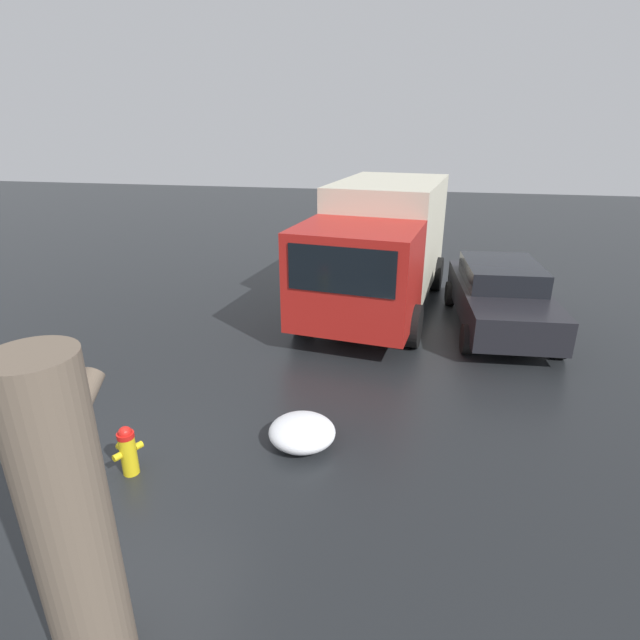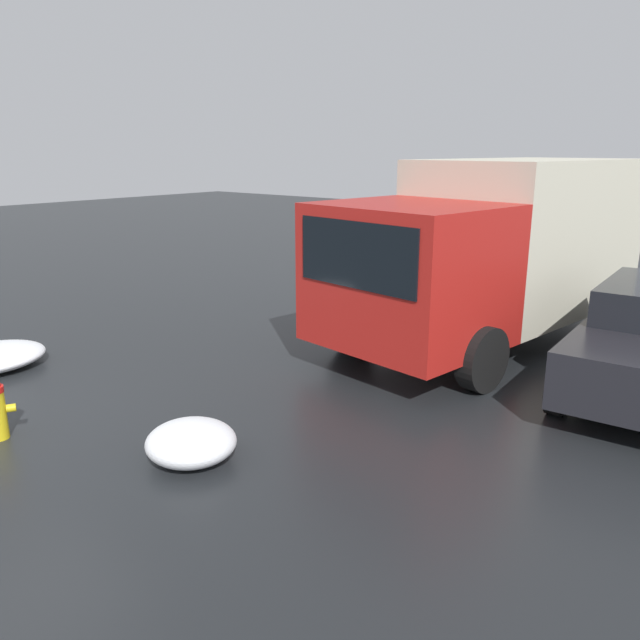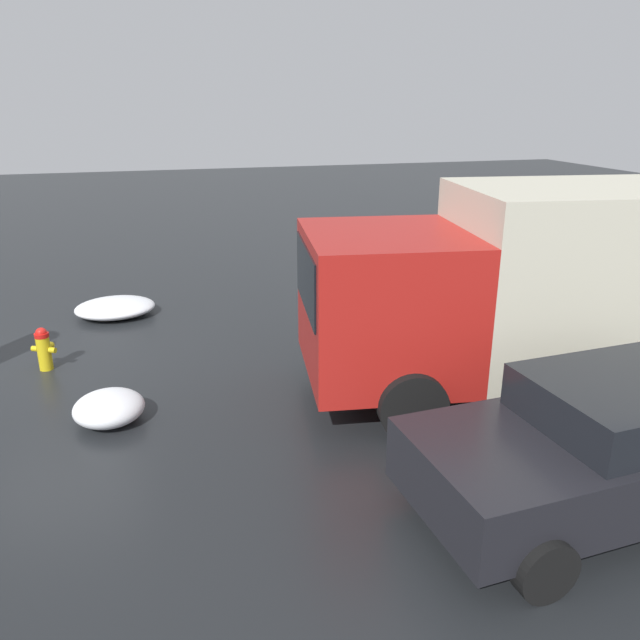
# 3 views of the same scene
# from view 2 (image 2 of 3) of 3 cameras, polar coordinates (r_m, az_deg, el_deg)

# --- Properties ---
(ground_plane) EXTENTS (60.00, 60.00, 0.00)m
(ground_plane) POSITION_cam_2_polar(r_m,az_deg,el_deg) (8.06, -27.22, -9.58)
(ground_plane) COLOR black
(delivery_truck) EXTENTS (6.49, 3.36, 3.00)m
(delivery_truck) POSITION_cam_2_polar(r_m,az_deg,el_deg) (10.71, 15.64, 6.47)
(delivery_truck) COLOR red
(delivery_truck) RESTS_ON ground_plane
(pedestrian) EXTENTS (0.39, 0.39, 1.78)m
(pedestrian) POSITION_cam_2_polar(r_m,az_deg,el_deg) (9.17, 14.17, 1.07)
(pedestrian) COLOR #23232D
(pedestrian) RESTS_ON ground_plane
(snow_pile_curbside) EXTENTS (0.94, 0.96, 0.41)m
(snow_pile_curbside) POSITION_cam_2_polar(r_m,az_deg,el_deg) (6.78, -11.70, -10.88)
(snow_pile_curbside) COLOR white
(snow_pile_curbside) RESTS_ON ground_plane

